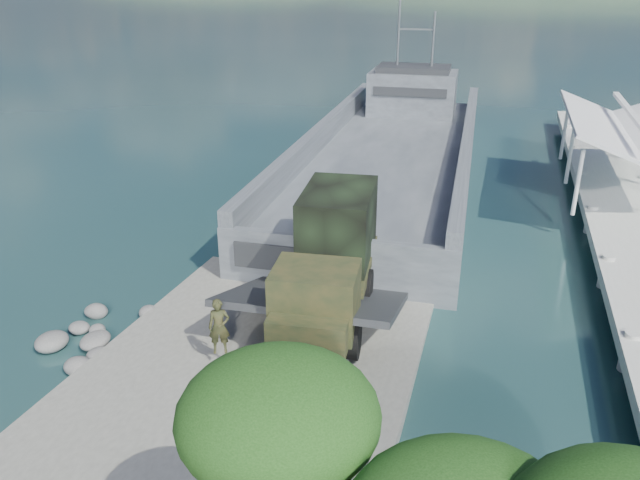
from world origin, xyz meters
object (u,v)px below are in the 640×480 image
(landing_craft, at_px, (391,164))
(sailboat_far, at_px, (634,145))
(pier, at_px, (622,187))
(soldier, at_px, (220,338))
(military_truck, at_px, (331,257))

(landing_craft, height_order, sailboat_far, landing_craft)
(pier, height_order, landing_craft, landing_craft)
(soldier, height_order, sailboat_far, sailboat_far)
(landing_craft, bearing_deg, sailboat_far, 34.54)
(military_truck, bearing_deg, sailboat_far, 57.48)
(military_truck, distance_m, soldier, 5.08)
(pier, height_order, sailboat_far, sailboat_far)
(sailboat_far, bearing_deg, pier, -100.77)
(pier, xyz_separation_m, soldier, (-13.90, -18.71, -0.19))
(landing_craft, xyz_separation_m, soldier, (-1.34, -21.81, 0.50))
(pier, xyz_separation_m, sailboat_far, (3.00, 14.80, -1.26))
(pier, xyz_separation_m, military_truck, (-11.56, -14.33, 0.90))
(pier, relative_size, soldier, 24.24)
(soldier, bearing_deg, military_truck, 39.68)
(landing_craft, xyz_separation_m, sailboat_far, (15.56, 11.70, -0.57))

